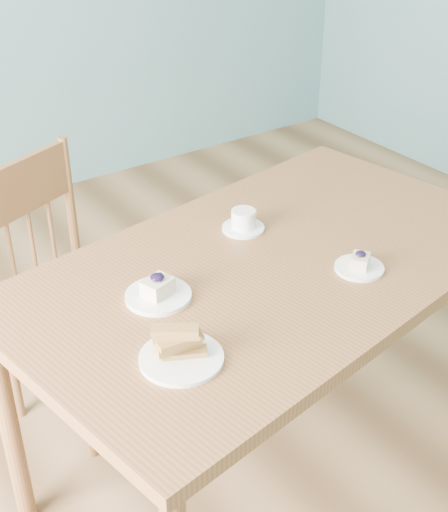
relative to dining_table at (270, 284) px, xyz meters
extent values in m
cube|color=#A2764C|center=(-0.12, -0.08, -0.74)|extent=(5.00, 5.00, 0.01)
cube|color=brown|center=(0.00, 0.00, 0.06)|extent=(1.64, 1.10, 0.04)
cylinder|color=brown|center=(-0.74, 0.25, -0.35)|extent=(0.06, 0.06, 0.77)
cylinder|color=brown|center=(0.62, 0.48, -0.35)|extent=(0.06, 0.06, 0.77)
cube|color=brown|center=(-0.35, 0.60, -0.28)|extent=(0.56, 0.55, 0.04)
cylinder|color=brown|center=(-0.46, 0.37, -0.52)|extent=(0.04, 0.04, 0.43)
cylinder|color=brown|center=(-0.11, 0.51, -0.52)|extent=(0.04, 0.04, 0.43)
cylinder|color=brown|center=(-0.59, 0.70, -0.52)|extent=(0.04, 0.04, 0.43)
cylinder|color=brown|center=(-0.25, 0.84, -0.52)|extent=(0.04, 0.04, 0.43)
cylinder|color=brown|center=(-0.24, 0.85, -0.02)|extent=(0.03, 0.03, 0.49)
cube|color=brown|center=(-0.43, 0.78, 0.12)|extent=(0.36, 0.17, 0.19)
cylinder|color=brown|center=(-0.51, 0.74, -0.12)|extent=(0.01, 0.01, 0.29)
cylinder|color=brown|center=(-0.43, 0.78, -0.12)|extent=(0.01, 0.01, 0.29)
cylinder|color=brown|center=(-0.34, 0.81, -0.12)|extent=(0.01, 0.01, 0.29)
cylinder|color=white|center=(0.17, -0.18, 0.09)|extent=(0.14, 0.14, 0.01)
cube|color=beige|center=(0.17, -0.18, 0.11)|extent=(0.08, 0.07, 0.03)
ellipsoid|color=black|center=(0.17, -0.18, 0.13)|extent=(0.03, 0.03, 0.01)
sphere|color=black|center=(0.18, -0.18, 0.13)|extent=(0.01, 0.01, 0.01)
sphere|color=black|center=(0.16, -0.17, 0.13)|extent=(0.01, 0.01, 0.01)
sphere|color=black|center=(0.17, -0.19, 0.13)|extent=(0.01, 0.01, 0.01)
cylinder|color=white|center=(-0.36, 0.02, 0.09)|extent=(0.17, 0.17, 0.01)
cube|color=beige|center=(-0.36, 0.02, 0.12)|extent=(0.09, 0.08, 0.04)
ellipsoid|color=black|center=(-0.36, 0.02, 0.15)|extent=(0.04, 0.04, 0.02)
sphere|color=black|center=(-0.35, 0.02, 0.15)|extent=(0.02, 0.02, 0.02)
sphere|color=black|center=(-0.37, 0.03, 0.15)|extent=(0.02, 0.02, 0.02)
sphere|color=black|center=(-0.36, 0.01, 0.15)|extent=(0.02, 0.02, 0.02)
cylinder|color=white|center=(0.04, 0.19, 0.09)|extent=(0.13, 0.13, 0.01)
cylinder|color=white|center=(0.04, 0.19, 0.12)|extent=(0.09, 0.09, 0.06)
cylinder|color=#926441|center=(0.04, 0.19, 0.14)|extent=(0.06, 0.06, 0.00)
torus|color=white|center=(0.08, 0.20, 0.12)|extent=(0.04, 0.02, 0.04)
cylinder|color=white|center=(-0.44, -0.23, 0.09)|extent=(0.20, 0.20, 0.01)
camera|label=1|loc=(-1.10, -1.33, 1.14)|focal=50.00mm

